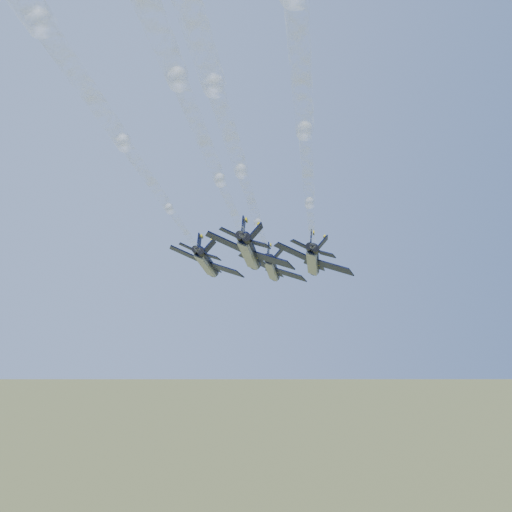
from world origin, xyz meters
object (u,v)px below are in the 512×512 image
object	(u,v)px
jet_left	(207,263)
jet_right	(314,261)
jet_lead	(273,269)
jet_slot	(250,252)

from	to	relation	value
jet_left	jet_right	size ratio (longest dim) A/B	1.00
jet_lead	jet_slot	world-z (taller)	same
jet_slot	jet_right	bearing A→B (deg)	59.39
jet_left	jet_right	xyz separation A→B (m)	(14.30, -8.29, 0.00)
jet_lead	jet_left	world-z (taller)	same
jet_right	jet_lead	bearing A→B (deg)	118.92
jet_left	jet_lead	bearing A→B (deg)	54.73
jet_left	jet_slot	bearing A→B (deg)	-58.43
jet_right	jet_slot	xyz separation A→B (m)	(-12.31, -8.49, 0.00)
jet_left	jet_right	bearing A→B (deg)	-5.29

